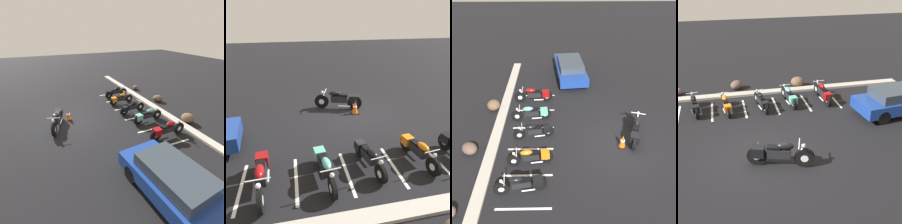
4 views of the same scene
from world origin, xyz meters
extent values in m
plane|color=black|center=(0.00, 0.00, 0.00)|extent=(60.00, 60.00, 0.00)
cylinder|color=black|center=(1.40, -0.98, 0.37)|extent=(0.74, 0.35, 0.74)
cylinder|color=silver|center=(1.40, -0.98, 0.37)|extent=(0.31, 0.22, 0.28)
cylinder|color=black|center=(-0.25, -0.47, 0.37)|extent=(0.74, 0.35, 0.74)
cylinder|color=silver|center=(-0.25, -0.47, 0.37)|extent=(0.31, 0.22, 0.28)
cube|color=black|center=(0.52, -0.71, 0.54)|extent=(0.90, 0.55, 0.33)
ellipsoid|color=black|center=(0.73, -0.77, 0.84)|extent=(0.68, 0.46, 0.27)
cube|color=black|center=(0.34, -0.65, 0.76)|extent=(0.55, 0.40, 0.09)
cube|color=black|center=(-0.20, -0.48, 0.57)|extent=(0.55, 0.52, 0.38)
cylinder|color=silver|center=(1.27, -0.94, 0.66)|extent=(0.30, 0.15, 0.59)
cylinder|color=silver|center=(1.21, -0.92, 0.95)|extent=(0.25, 0.67, 0.04)
sphere|color=silver|center=(1.34, -0.97, 0.86)|extent=(0.16, 0.16, 0.16)
cylinder|color=silver|center=(0.30, -0.48, 0.20)|extent=(0.61, 0.26, 0.08)
cylinder|color=black|center=(-2.74, 5.21, 0.31)|extent=(0.20, 0.63, 0.62)
cylinder|color=silver|center=(-2.74, 5.21, 0.31)|extent=(0.15, 0.25, 0.24)
cylinder|color=black|center=(-2.52, 3.77, 0.31)|extent=(0.20, 0.63, 0.62)
cylinder|color=silver|center=(-2.52, 3.77, 0.31)|extent=(0.15, 0.25, 0.24)
cube|color=black|center=(-2.63, 4.44, 0.45)|extent=(0.36, 0.74, 0.28)
ellipsoid|color=black|center=(-2.65, 4.63, 0.70)|extent=(0.32, 0.56, 0.22)
cube|color=black|center=(-2.60, 4.28, 0.64)|extent=(0.28, 0.44, 0.07)
cube|color=black|center=(-2.53, 3.82, 0.48)|extent=(0.39, 0.42, 0.32)
cylinder|color=silver|center=(-2.72, 5.09, 0.55)|extent=(0.09, 0.25, 0.50)
cylinder|color=silver|center=(-2.71, 5.04, 0.80)|extent=(0.58, 0.12, 0.03)
sphere|color=silver|center=(-2.73, 5.16, 0.72)|extent=(0.13, 0.13, 0.13)
cylinder|color=silver|center=(-2.72, 4.19, 0.17)|extent=(0.14, 0.52, 0.07)
cylinder|color=black|center=(-1.26, 4.94, 0.30)|extent=(0.19, 0.61, 0.60)
cylinder|color=silver|center=(-1.26, 4.94, 0.30)|extent=(0.14, 0.24, 0.23)
cylinder|color=black|center=(-1.07, 3.55, 0.30)|extent=(0.19, 0.61, 0.60)
cylinder|color=silver|center=(-1.07, 3.55, 0.30)|extent=(0.14, 0.24, 0.23)
cube|color=black|center=(-1.16, 4.20, 0.43)|extent=(0.34, 0.71, 0.27)
ellipsoid|color=orange|center=(-1.18, 4.38, 0.68)|extent=(0.30, 0.53, 0.22)
cube|color=black|center=(-1.14, 4.05, 0.61)|extent=(0.27, 0.42, 0.07)
cube|color=orange|center=(-1.07, 3.60, 0.46)|extent=(0.37, 0.40, 0.31)
cylinder|color=silver|center=(-1.24, 4.83, 0.53)|extent=(0.09, 0.24, 0.48)
cylinder|color=silver|center=(-1.23, 4.78, 0.77)|extent=(0.56, 0.11, 0.03)
sphere|color=silver|center=(-1.25, 4.90, 0.70)|extent=(0.13, 0.13, 0.13)
cylinder|color=silver|center=(-1.25, 3.96, 0.16)|extent=(0.13, 0.50, 0.06)
cylinder|color=black|center=(0.46, 4.91, 0.30)|extent=(0.21, 0.60, 0.59)
cylinder|color=silver|center=(0.46, 4.91, 0.30)|extent=(0.15, 0.24, 0.23)
cylinder|color=black|center=(0.70, 3.54, 0.30)|extent=(0.21, 0.60, 0.59)
cylinder|color=silver|center=(0.70, 3.54, 0.30)|extent=(0.15, 0.24, 0.23)
cube|color=black|center=(0.59, 4.18, 0.43)|extent=(0.37, 0.72, 0.27)
ellipsoid|color=black|center=(0.56, 4.36, 0.67)|extent=(0.32, 0.54, 0.22)
cube|color=black|center=(0.61, 4.03, 0.61)|extent=(0.28, 0.43, 0.07)
cube|color=black|center=(0.69, 3.58, 0.46)|extent=(0.38, 0.41, 0.31)
cylinder|color=silver|center=(0.48, 4.80, 0.53)|extent=(0.09, 0.24, 0.48)
cylinder|color=silver|center=(0.49, 4.75, 0.76)|extent=(0.56, 0.13, 0.03)
sphere|color=silver|center=(0.47, 4.87, 0.69)|extent=(0.13, 0.13, 0.13)
cylinder|color=silver|center=(0.50, 3.94, 0.16)|extent=(0.15, 0.50, 0.06)
cylinder|color=black|center=(1.97, 5.21, 0.31)|extent=(0.19, 0.64, 0.63)
cylinder|color=silver|center=(1.97, 5.21, 0.31)|extent=(0.15, 0.25, 0.24)
cylinder|color=black|center=(2.14, 3.74, 0.31)|extent=(0.19, 0.64, 0.63)
cylinder|color=silver|center=(2.14, 3.74, 0.31)|extent=(0.15, 0.25, 0.24)
cube|color=black|center=(2.06, 4.43, 0.46)|extent=(0.35, 0.75, 0.29)
ellipsoid|color=#59B29E|center=(2.04, 4.62, 0.71)|extent=(0.31, 0.56, 0.23)
cube|color=black|center=(2.08, 4.27, 0.65)|extent=(0.27, 0.44, 0.08)
cube|color=#59B29E|center=(2.13, 3.79, 0.48)|extent=(0.38, 0.42, 0.32)
cylinder|color=silver|center=(1.98, 5.10, 0.56)|extent=(0.09, 0.25, 0.51)
cylinder|color=silver|center=(1.99, 5.04, 0.81)|extent=(0.59, 0.10, 0.03)
sphere|color=silver|center=(1.98, 5.16, 0.73)|extent=(0.13, 0.13, 0.13)
cylinder|color=silver|center=(1.96, 4.18, 0.17)|extent=(0.13, 0.53, 0.07)
cylinder|color=black|center=(3.84, 5.27, 0.33)|extent=(0.16, 0.67, 0.66)
cylinder|color=silver|center=(3.84, 5.27, 0.33)|extent=(0.14, 0.26, 0.25)
cylinder|color=black|center=(3.92, 3.72, 0.33)|extent=(0.16, 0.67, 0.66)
cylinder|color=silver|center=(3.92, 3.72, 0.33)|extent=(0.14, 0.26, 0.25)
cube|color=black|center=(3.88, 4.44, 0.48)|extent=(0.32, 0.78, 0.30)
ellipsoid|color=maroon|center=(3.87, 4.64, 0.75)|extent=(0.29, 0.57, 0.24)
cube|color=black|center=(3.89, 4.27, 0.68)|extent=(0.26, 0.45, 0.08)
cube|color=maroon|center=(3.91, 3.77, 0.51)|extent=(0.38, 0.42, 0.34)
cylinder|color=silver|center=(3.84, 5.15, 0.59)|extent=(0.07, 0.27, 0.53)
cylinder|color=silver|center=(3.84, 5.09, 0.85)|extent=(0.62, 0.07, 0.04)
sphere|color=silver|center=(3.84, 5.22, 0.77)|extent=(0.14, 0.14, 0.14)
cylinder|color=silver|center=(3.75, 4.18, 0.18)|extent=(0.10, 0.55, 0.07)
cylinder|color=black|center=(8.30, 3.16, 0.32)|extent=(0.66, 0.28, 0.64)
cylinder|color=black|center=(8.46, 1.59, 0.32)|extent=(0.66, 0.28, 0.64)
cylinder|color=black|center=(5.56, 2.88, 0.32)|extent=(0.66, 0.28, 0.64)
cylinder|color=black|center=(5.72, 1.31, 0.32)|extent=(0.66, 0.28, 0.64)
cube|color=navy|center=(7.01, 2.23, 0.56)|extent=(4.46, 2.23, 0.55)
cube|color=#2D3842|center=(6.86, 2.22, 1.06)|extent=(2.55, 1.75, 0.45)
cube|color=#A8A399|center=(0.00, 6.09, 0.06)|extent=(18.00, 0.50, 0.12)
ellipsoid|color=brown|center=(3.08, 6.67, 0.29)|extent=(0.84, 0.79, 0.58)
ellipsoid|color=brown|center=(-0.43, 7.05, 0.25)|extent=(0.96, 0.98, 0.51)
cube|color=black|center=(-0.13, 0.05, 0.01)|extent=(0.40, 0.40, 0.03)
cone|color=#EA590F|center=(-0.13, 0.05, 0.32)|extent=(0.32, 0.32, 0.65)
cylinder|color=white|center=(-0.13, 0.05, 0.36)|extent=(0.20, 0.20, 0.06)
cube|color=white|center=(-3.43, 4.32, 0.00)|extent=(0.10, 2.10, 0.00)
cube|color=white|center=(-1.84, 4.32, 0.00)|extent=(0.10, 2.10, 0.00)
cube|color=white|center=(-0.24, 4.32, 0.00)|extent=(0.10, 2.10, 0.00)
cube|color=white|center=(1.35, 4.32, 0.00)|extent=(0.10, 2.10, 0.00)
cube|color=white|center=(2.94, 4.32, 0.00)|extent=(0.10, 2.10, 0.00)
cube|color=white|center=(4.53, 4.32, 0.00)|extent=(0.10, 2.10, 0.00)
camera|label=1|loc=(9.91, -1.28, 5.26)|focal=28.00mm
camera|label=2|loc=(2.76, 9.64, 4.66)|focal=35.00mm
camera|label=3|loc=(-9.25, 2.93, 8.41)|focal=42.00mm
camera|label=4|loc=(-1.21, -9.88, 6.79)|focal=50.00mm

